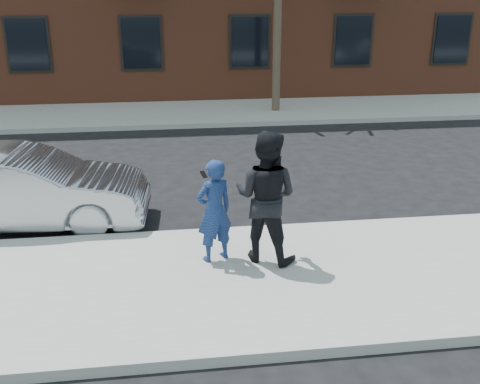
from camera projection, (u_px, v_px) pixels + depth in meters
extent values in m
plane|color=black|center=(115.00, 288.00, 8.15)|extent=(100.00, 100.00, 0.00)
cube|color=gray|center=(113.00, 292.00, 7.89)|extent=(50.00, 3.50, 0.15)
cube|color=#999691|center=(122.00, 238.00, 9.56)|extent=(50.00, 0.10, 0.15)
cube|color=gray|center=(141.00, 114.00, 18.57)|extent=(50.00, 3.50, 0.15)
cube|color=#999691|center=(139.00, 127.00, 16.90)|extent=(50.00, 0.10, 0.15)
cube|color=black|center=(250.00, 42.00, 19.88)|extent=(1.30, 0.06, 1.70)
cube|color=black|center=(452.00, 39.00, 20.82)|extent=(1.30, 0.06, 1.70)
cylinder|color=#3D3024|center=(277.00, 46.00, 18.13)|extent=(0.26, 0.26, 4.20)
imported|color=#999BA3|center=(24.00, 189.00, 9.97)|extent=(4.42, 1.78, 1.43)
imported|color=navy|center=(214.00, 211.00, 8.40)|extent=(0.69, 0.59, 1.61)
cube|color=black|center=(204.00, 174.00, 8.37)|extent=(0.12, 0.14, 0.08)
imported|color=black|center=(266.00, 197.00, 8.36)|extent=(1.24, 1.16, 2.03)
cube|color=black|center=(261.00, 191.00, 8.57)|extent=(0.11, 0.15, 0.06)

